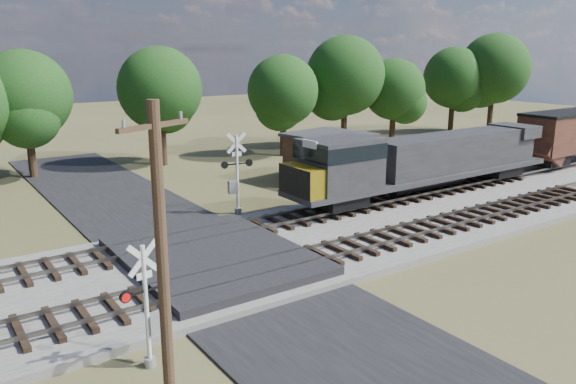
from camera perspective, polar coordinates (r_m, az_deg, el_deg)
ground at (r=23.96m, az=-7.06°, el=-7.76°), size 160.00×160.00×0.00m
ballast_bed at (r=29.88m, az=9.73°, el=-3.04°), size 140.00×10.00×0.30m
road at (r=23.95m, az=-7.06°, el=-7.67°), size 7.00×60.00×0.08m
crossing_panel at (r=24.26m, az=-7.63°, el=-6.69°), size 7.00×9.00×0.62m
track_near at (r=23.76m, az=1.92°, el=-6.78°), size 140.00×2.60×0.33m
track_far at (r=27.70m, az=-4.24°, el=-3.69°), size 140.00×2.60×0.33m
crossing_signal_near at (r=16.84m, az=-13.89°, el=-12.07°), size 1.54×0.37×3.84m
crossing_signal_far at (r=31.14m, az=-5.33°, el=1.17°), size 1.85×0.44×4.59m
utility_pole at (r=12.66m, az=-12.59°, el=-8.01°), size 1.83×0.88×7.98m
equipment_shed at (r=38.93m, az=4.13°, el=3.55°), size 5.71×5.71×3.37m
treeline at (r=43.92m, az=-12.26°, el=10.60°), size 78.79×11.55×11.77m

